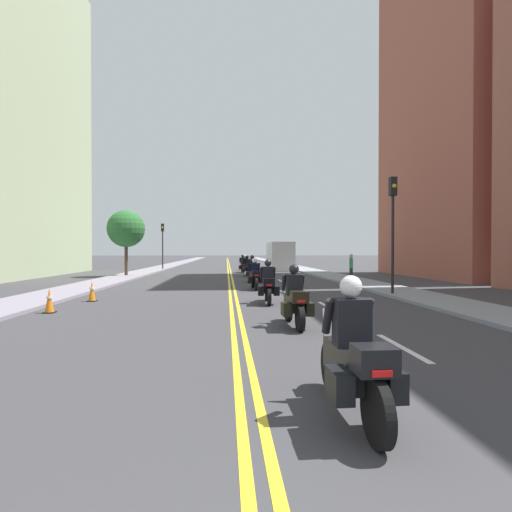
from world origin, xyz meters
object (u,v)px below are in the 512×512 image
motorcycle_3 (255,277)px  traffic_light_far (163,238)px  motorcycle_4 (252,271)px  traffic_cone_2 (49,301)px  traffic_light_near (393,215)px  motorcycle_6 (243,265)px  motorcycle_7 (245,264)px  motorcycle_5 (247,268)px  traffic_cone_1 (92,291)px  motorcycle_0 (354,360)px  street_tree_0 (126,229)px  motorcycle_2 (268,286)px  parked_truck (279,258)px  motorcycle_1 (295,301)px  pedestrian_0 (351,267)px

motorcycle_3 → traffic_light_far: bearing=107.6°
motorcycle_4 → traffic_cone_2: size_ratio=2.85×
motorcycle_3 → motorcycle_4: 4.95m
traffic_cone_2 → traffic_light_near: traffic_light_near is taller
motorcycle_6 → motorcycle_7: (0.42, 4.94, -0.02)m
motorcycle_3 → motorcycle_5: size_ratio=0.98×
motorcycle_4 → traffic_cone_1: size_ratio=2.82×
traffic_cone_2 → traffic_light_near: size_ratio=0.15×
motorcycle_0 → street_tree_0: street_tree_0 is taller
motorcycle_2 → motorcycle_7: 26.33m
motorcycle_5 → motorcycle_7: (0.30, 10.10, -0.03)m
street_tree_0 → parked_truck: size_ratio=0.77×
motorcycle_1 → pedestrian_0: pedestrian_0 is taller
motorcycle_6 → motorcycle_3: bearing=-92.4°
motorcycle_6 → traffic_light_near: size_ratio=0.43×
traffic_cone_1 → traffic_light_near: traffic_light_near is taller
motorcycle_0 → traffic_light_far: bearing=100.7°
traffic_cone_2 → traffic_light_far: bearing=92.0°
traffic_cone_1 → pedestrian_0: 15.92m
motorcycle_3 → parked_truck: size_ratio=0.35×
motorcycle_6 → pedestrian_0: bearing=-62.2°
traffic_cone_1 → pedestrian_0: (13.02, 9.15, 0.52)m
motorcycle_6 → traffic_cone_2: size_ratio=2.87×
motorcycle_1 → street_tree_0: 23.00m
traffic_cone_1 → traffic_light_far: bearing=93.0°
traffic_cone_2 → parked_truck: parked_truck is taller
motorcycle_1 → motorcycle_2: (-0.20, 4.59, 0.01)m
motorcycle_0 → traffic_light_far: size_ratio=0.48×
motorcycle_3 → traffic_light_far: size_ratio=0.47×
pedestrian_0 → traffic_cone_1: bearing=140.5°
motorcycle_3 → traffic_cone_1: 7.83m
traffic_light_near → motorcycle_5: bearing=111.3°
motorcycle_7 → traffic_light_near: size_ratio=0.44×
motorcycle_7 → motorcycle_5: bearing=-94.7°
traffic_light_near → traffic_light_far: (-13.64, 25.28, -0.21)m
motorcycle_0 → motorcycle_2: motorcycle_0 is taller
motorcycle_0 → motorcycle_3: (-0.04, 15.62, -0.03)m
motorcycle_2 → motorcycle_4: size_ratio=0.99×
motorcycle_4 → traffic_light_far: (-8.14, 16.98, 2.61)m
motorcycle_7 → traffic_cone_2: bearing=-107.7°
motorcycle_2 → traffic_light_near: size_ratio=0.43×
motorcycle_3 → street_tree_0: bearing=127.2°
motorcycle_7 → pedestrian_0: size_ratio=1.29×
motorcycle_2 → street_tree_0: bearing=121.6°
traffic_cone_1 → traffic_light_near: (12.24, 0.93, 3.10)m
motorcycle_1 → motorcycle_6: (-0.26, 25.98, 0.00)m
motorcycle_6 → street_tree_0: 10.76m
motorcycle_0 → pedestrian_0: size_ratio=1.32×
traffic_light_far → parked_truck: traffic_light_far is taller
motorcycle_1 → motorcycle_4: 14.96m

